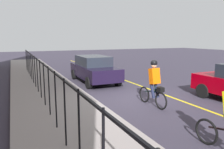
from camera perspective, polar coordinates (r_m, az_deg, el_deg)
The scene contains 6 objects.
ground_plane at distance 9.45m, azimuth 6.81°, elevation -6.66°, with size 80.00×80.00×0.00m, color #332E3C.
lane_line_centre at distance 10.35m, azimuth 14.40°, elevation -5.44°, with size 36.00×0.12×0.01m, color yellow.
sidewalk at distance 8.23m, azimuth -14.02°, elevation -8.79°, with size 40.00×3.20×0.15m, color gray.
iron_fence at distance 8.86m, azimuth -18.10°, elevation 0.16°, with size 19.41×0.04×1.60m.
cyclist_lead at distance 8.45m, azimuth 11.03°, elevation -2.33°, with size 1.71×0.37×1.83m.
parked_sedan_rear at distance 13.02m, azimuth -4.82°, elevation 1.55°, with size 4.41×1.94×1.58m.
Camera 1 is at (-7.70, 4.81, 2.62)m, focal length 34.52 mm.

